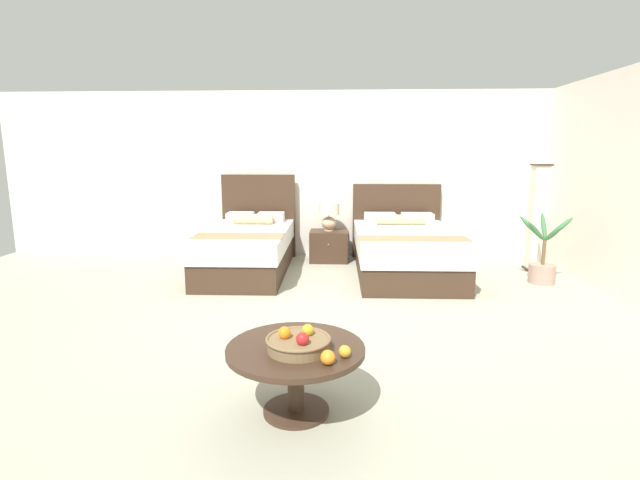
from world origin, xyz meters
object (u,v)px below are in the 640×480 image
at_px(bed_near_corner, 405,250).
at_px(loose_apple, 345,351).
at_px(nightstand, 329,246).
at_px(potted_palm, 542,264).
at_px(table_lamp, 329,214).
at_px(fruit_bowl, 298,342).
at_px(floor_lamp_corner, 537,218).
at_px(loose_orange, 328,357).
at_px(coffee_table, 296,361).
at_px(bed_near_window, 248,248).

xyz_separation_m(bed_near_corner, loose_apple, (-0.83, -3.69, 0.15)).
relative_size(nightstand, potted_palm, 0.64).
distance_m(table_lamp, fruit_bowl, 4.34).
bearing_deg(floor_lamp_corner, nightstand, 172.02).
relative_size(bed_near_corner, nightstand, 3.91).
relative_size(bed_near_corner, floor_lamp_corner, 1.50).
bearing_deg(loose_apple, fruit_bowl, 162.20).
bearing_deg(potted_palm, loose_orange, -127.40).
bearing_deg(floor_lamp_corner, bed_near_corner, -170.45).
relative_size(table_lamp, potted_palm, 0.47).
xyz_separation_m(fruit_bowl, potted_palm, (2.78, 3.21, -0.24)).
height_order(coffee_table, potted_palm, potted_palm).
xyz_separation_m(bed_near_window, nightstand, (1.09, 0.71, -0.10)).
height_order(floor_lamp_corner, potted_palm, floor_lamp_corner).
bearing_deg(floor_lamp_corner, loose_apple, -123.81).
distance_m(bed_near_corner, coffee_table, 3.72).
relative_size(fruit_bowl, floor_lamp_corner, 0.27).
distance_m(table_lamp, coffee_table, 4.30).
distance_m(fruit_bowl, loose_orange, 0.26).
bearing_deg(fruit_bowl, table_lamp, 89.17).
xyz_separation_m(fruit_bowl, loose_orange, (0.18, -0.19, -0.01)).
height_order(table_lamp, fruit_bowl, table_lamp).
bearing_deg(bed_near_corner, floor_lamp_corner, 9.55).
relative_size(loose_orange, potted_palm, 0.10).
distance_m(coffee_table, potted_palm, 4.22).
distance_m(table_lamp, potted_palm, 2.98).
bearing_deg(fruit_bowl, coffee_table, 112.58).
relative_size(table_lamp, fruit_bowl, 1.05).
height_order(nightstand, table_lamp, table_lamp).
distance_m(bed_near_window, nightstand, 1.31).
xyz_separation_m(table_lamp, potted_palm, (2.72, -1.13, -0.47)).
relative_size(coffee_table, floor_lamp_corner, 0.58).
bearing_deg(table_lamp, potted_palm, -22.50).
bearing_deg(potted_palm, bed_near_corner, 166.89).
relative_size(loose_orange, floor_lamp_corner, 0.06).
height_order(fruit_bowl, loose_orange, fruit_bowl).
bearing_deg(fruit_bowl, loose_apple, -17.80).
distance_m(bed_near_window, table_lamp, 1.37).
bearing_deg(table_lamp, coffee_table, -91.13).
xyz_separation_m(nightstand, floor_lamp_corner, (2.90, -0.41, 0.50)).
relative_size(bed_near_window, floor_lamp_corner, 1.45).
xyz_separation_m(table_lamp, fruit_bowl, (-0.06, -4.34, -0.22)).
distance_m(coffee_table, loose_apple, 0.36).
xyz_separation_m(fruit_bowl, loose_apple, (0.28, -0.09, -0.01)).
height_order(bed_near_corner, loose_orange, bed_near_corner).
bearing_deg(coffee_table, loose_apple, -25.40).
bearing_deg(bed_near_window, loose_orange, -72.23).
bearing_deg(bed_near_window, bed_near_corner, -0.17).
bearing_deg(loose_apple, bed_near_window, 109.54).
bearing_deg(loose_orange, table_lamp, 91.55).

